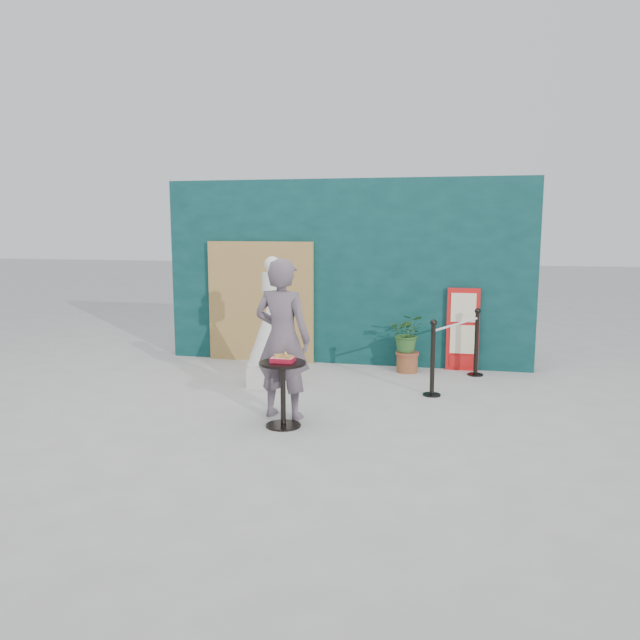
{
  "coord_description": "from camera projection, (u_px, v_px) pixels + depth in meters",
  "views": [
    {
      "loc": [
        1.79,
        -6.91,
        2.27
      ],
      "look_at": [
        0.0,
        1.2,
        1.0
      ],
      "focal_mm": 35.0,
      "sensor_mm": 36.0,
      "label": 1
    }
  ],
  "objects": [
    {
      "name": "ground",
      "position": [
        298.0,
        418.0,
        7.39
      ],
      "size": [
        60.0,
        60.0,
        0.0
      ],
      "primitive_type": "plane",
      "color": "#ADAAA5",
      "rests_on": "ground"
    },
    {
      "name": "back_wall",
      "position": [
        346.0,
        272.0,
        10.21
      ],
      "size": [
        6.0,
        0.3,
        3.0
      ],
      "primitive_type": "cube",
      "color": "#0A2F2F",
      "rests_on": "ground"
    },
    {
      "name": "bamboo_fence",
      "position": [
        261.0,
        302.0,
        10.38
      ],
      "size": [
        1.8,
        0.08,
        2.0
      ],
      "primitive_type": "cube",
      "color": "tan",
      "rests_on": "ground"
    },
    {
      "name": "woman",
      "position": [
        282.0,
        339.0,
        7.3
      ],
      "size": [
        0.76,
        0.56,
        1.9
      ],
      "primitive_type": "imported",
      "rotation": [
        0.0,
        0.0,
        2.97
      ],
      "color": "#60525D",
      "rests_on": "ground"
    },
    {
      "name": "menu_board",
      "position": [
        463.0,
        330.0,
        9.74
      ],
      "size": [
        0.5,
        0.07,
        1.3
      ],
      "color": "red",
      "rests_on": "ground"
    },
    {
      "name": "statue",
      "position": [
        273.0,
        333.0,
        8.83
      ],
      "size": [
        0.72,
        0.72,
        1.84
      ],
      "color": "beige",
      "rests_on": "ground"
    },
    {
      "name": "cafe_table",
      "position": [
        283.0,
        384.0,
        7.02
      ],
      "size": [
        0.52,
        0.52,
        0.75
      ],
      "color": "black",
      "rests_on": "ground"
    },
    {
      "name": "food_basket",
      "position": [
        283.0,
        359.0,
        6.98
      ],
      "size": [
        0.26,
        0.19,
        0.11
      ],
      "color": "#AD1229",
      "rests_on": "cafe_table"
    },
    {
      "name": "planter",
      "position": [
        408.0,
        338.0,
        9.64
      ],
      "size": [
        0.54,
        0.47,
        0.92
      ],
      "color": "#955230",
      "rests_on": "ground"
    },
    {
      "name": "stanchion_barrier",
      "position": [
        456.0,
        351.0,
        8.87
      ],
      "size": [
        0.84,
        1.54,
        1.03
      ],
      "color": "black",
      "rests_on": "ground"
    }
  ]
}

